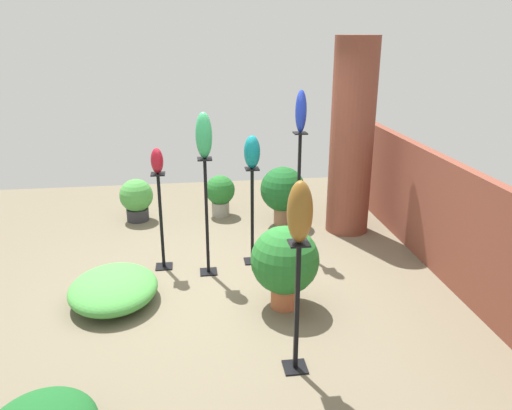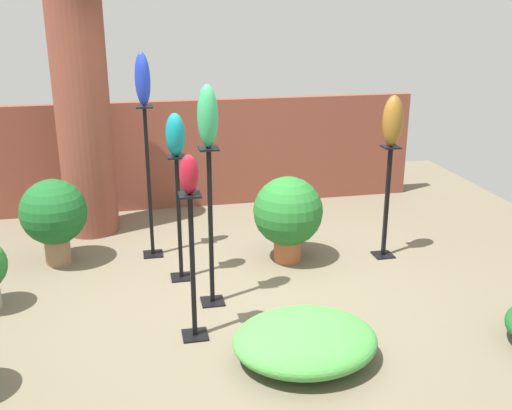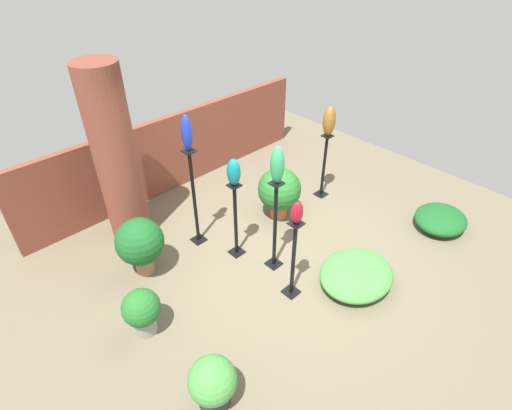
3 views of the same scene
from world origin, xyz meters
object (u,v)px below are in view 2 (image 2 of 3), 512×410
Objects in this scene: pedestal_ruby at (193,274)px; art_vase_cobalt at (143,79)px; pedestal_teal at (179,224)px; potted_plant_front_left at (54,214)px; art_vase_teal at (175,135)px; art_vase_jade at (208,116)px; potted_plant_mid_right at (288,213)px; pedestal_bronze at (386,207)px; pedestal_jade at (211,234)px; art_vase_ruby at (189,174)px; art_vase_bronze at (393,121)px; brick_pillar at (83,116)px; pedestal_cobalt at (149,189)px.

pedestal_ruby is 2.14m from art_vase_cobalt.
pedestal_teal is 1.32m from potted_plant_front_left.
art_vase_cobalt is at bearing 111.27° from art_vase_teal.
art_vase_jade is 1.62m from potted_plant_mid_right.
pedestal_bronze is 1.99m from pedestal_jade.
pedestal_bronze is (2.10, 1.18, -0.01)m from pedestal_ruby.
art_vase_ruby reaches higher than pedestal_ruby.
art_vase_jade is at bearing -68.19° from pedestal_teal.
art_vase_ruby is at bearing 0.00° from pedestal_ruby.
art_vase_teal is (-0.22, 0.55, -0.25)m from art_vase_jade.
pedestal_teal is at bearing 90.36° from art_vase_ruby.
pedestal_jade is at bearing -39.38° from potted_plant_front_left.
art_vase_teal is 0.44× the size of potted_plant_mid_right.
art_vase_bronze reaches higher than potted_plant_front_left.
brick_pillar is 1.89m from pedestal_teal.
pedestal_teal is 1.42m from art_vase_cobalt.
art_vase_bronze is at bearing -24.89° from brick_pillar.
art_vase_ruby is 0.59× the size of art_vase_bronze.
brick_pillar is at bearing 126.52° from art_vase_cobalt.
potted_plant_mid_right reaches higher than potted_plant_front_left.
art_vase_bronze is at bearing 19.01° from pedestal_jade.
pedestal_jade is 0.89m from art_vase_ruby.
art_vase_jade is (0.00, 0.00, 1.00)m from pedestal_jade.
art_vase_bronze reaches higher than pedestal_cobalt.
brick_pillar is at bearing 71.26° from potted_plant_front_left.
pedestal_cobalt is at bearing 162.34° from potted_plant_mid_right.
pedestal_ruby is 2.37× the size of art_vase_bronze.
pedestal_jade is 1.26m from pedestal_cobalt.
pedestal_jade is 1.59× the size of potted_plant_front_left.
art_vase_cobalt is (-0.25, 1.70, 1.27)m from pedestal_ruby.
art_vase_ruby is 1.86m from potted_plant_mid_right.
pedestal_bronze is at bearing -24.89° from brick_pillar.
pedestal_bronze is 0.97× the size of pedestal_teal.
pedestal_jade is at bearing -68.47° from art_vase_cobalt.
pedestal_ruby reaches higher than potted_plant_front_left.
art_vase_ruby is (0.01, -1.08, 0.78)m from pedestal_teal.
art_vase_jade is 2.13m from potted_plant_front_left.
brick_pillar is 3.03× the size of potted_plant_mid_right.
potted_plant_front_left is (-0.94, -0.02, -0.20)m from pedestal_cobalt.
pedestal_jade reaches higher than potted_plant_mid_right.
art_vase_ruby is at bearing -89.64° from pedestal_teal.
art_vase_jade reaches higher than pedestal_jade.
art_vase_jade is (0.21, 0.53, 1.11)m from pedestal_ruby.
art_vase_cobalt is at bearing 167.48° from art_vase_bronze.
pedestal_teal reaches higher than pedestal_bronze.
pedestal_teal reaches higher than potted_plant_mid_right.
pedestal_cobalt is at bearing 167.48° from pedestal_bronze.
potted_plant_front_left is (-3.28, 0.50, -0.89)m from art_vase_bronze.
pedestal_bronze is at bearing 29.32° from art_vase_ruby.
art_vase_teal is (-0.01, 1.08, 0.85)m from pedestal_ruby.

